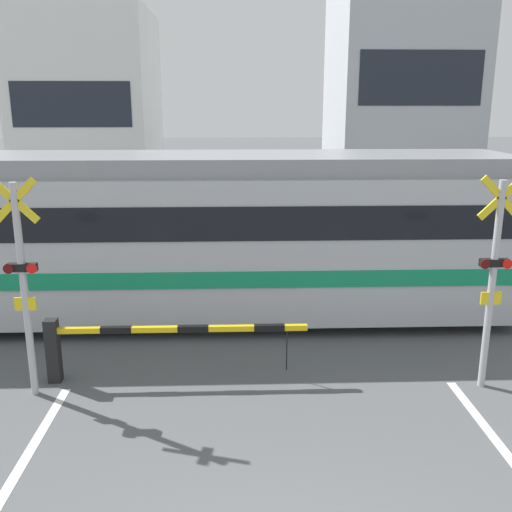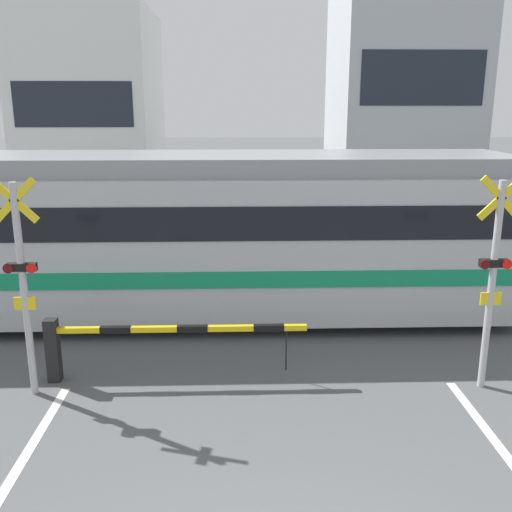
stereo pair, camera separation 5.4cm
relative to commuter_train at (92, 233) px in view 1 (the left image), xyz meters
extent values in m
cube|color=#5B564C|center=(3.37, -0.72, -1.79)|extent=(50.00, 0.10, 0.08)
cube|color=#5B564C|center=(3.37, 0.72, -1.79)|extent=(50.00, 0.10, 0.08)
cube|color=#B7BCC1|center=(0.00, 0.00, -0.18)|extent=(17.39, 2.92, 2.84)
cube|color=gray|center=(0.00, 0.00, 1.42)|extent=(17.22, 2.57, 0.36)
cube|color=#148C59|center=(0.00, 0.00, -0.61)|extent=(17.41, 2.98, 0.32)
cube|color=black|center=(0.00, 0.00, 0.46)|extent=(16.70, 2.96, 0.64)
cylinder|color=black|center=(5.39, -0.72, -1.45)|extent=(0.76, 0.12, 0.76)
cylinder|color=black|center=(5.39, 0.72, -1.45)|extent=(0.76, 0.12, 0.76)
cube|color=black|center=(0.01, -3.02, -1.30)|extent=(0.20, 0.20, 1.07)
cube|color=yellow|center=(2.07, -3.02, -0.95)|extent=(4.13, 0.09, 0.09)
cube|color=black|center=(1.04, -3.02, -0.95)|extent=(0.50, 0.10, 0.10)
cube|color=black|center=(2.28, -3.02, -0.95)|extent=(0.50, 0.10, 0.10)
cube|color=black|center=(3.51, -3.02, -0.95)|extent=(0.50, 0.10, 0.10)
cylinder|color=black|center=(3.80, -3.02, -1.35)|extent=(0.02, 0.02, 0.71)
cube|color=black|center=(6.72, 3.06, -1.30)|extent=(0.20, 0.20, 1.07)
cube|color=yellow|center=(4.66, 3.06, -0.95)|extent=(4.13, 0.09, 0.09)
cube|color=black|center=(5.69, 3.06, -0.95)|extent=(0.50, 0.10, 0.10)
cube|color=black|center=(4.46, 3.06, -0.95)|extent=(0.50, 0.10, 0.10)
cube|color=black|center=(3.22, 3.06, -0.95)|extent=(0.50, 0.10, 0.10)
cylinder|color=black|center=(2.93, 3.06, -1.35)|extent=(0.02, 0.02, 0.71)
cylinder|color=#B2B2B7|center=(-0.19, -3.43, -0.17)|extent=(0.11, 0.11, 3.33)
cube|color=yellow|center=(-0.19, -3.43, 1.23)|extent=(0.68, 0.04, 0.68)
cube|color=yellow|center=(-0.19, -3.43, 1.23)|extent=(0.68, 0.04, 0.68)
cube|color=black|center=(-0.19, -3.43, 0.23)|extent=(0.44, 0.12, 0.12)
cylinder|color=#4C0C0C|center=(-0.36, -3.50, 0.23)|extent=(0.15, 0.03, 0.15)
cylinder|color=red|center=(-0.02, -3.50, 0.23)|extent=(0.15, 0.03, 0.15)
cube|color=yellow|center=(-0.19, -3.45, -0.34)|extent=(0.32, 0.03, 0.20)
cylinder|color=#B2B2B7|center=(6.92, -3.43, -0.17)|extent=(0.11, 0.11, 3.33)
cube|color=yellow|center=(6.92, -3.43, 1.23)|extent=(0.68, 0.04, 0.68)
cube|color=yellow|center=(6.92, -3.43, 1.23)|extent=(0.68, 0.04, 0.68)
cube|color=black|center=(6.92, -3.43, 0.23)|extent=(0.44, 0.12, 0.12)
cylinder|color=#4C0C0C|center=(6.75, -3.50, 0.23)|extent=(0.15, 0.03, 0.15)
cylinder|color=red|center=(7.09, -3.50, 0.23)|extent=(0.15, 0.03, 0.15)
cube|color=yellow|center=(6.92, -3.45, -0.34)|extent=(0.32, 0.03, 0.20)
cylinder|color=brown|center=(2.29, 6.83, -1.43)|extent=(0.13, 0.13, 0.80)
cylinder|color=brown|center=(2.43, 6.83, -1.43)|extent=(0.13, 0.13, 0.80)
cube|color=#B7B7BC|center=(2.36, 6.83, -0.71)|extent=(0.38, 0.22, 0.64)
sphere|color=tan|center=(2.36, 6.83, -0.28)|extent=(0.22, 0.22, 0.22)
cube|color=white|center=(-2.90, 12.60, 2.19)|extent=(5.12, 5.64, 8.05)
cube|color=#1E232D|center=(-2.90, 9.77, 2.60)|extent=(4.30, 0.03, 1.61)
cube|color=#B2B7BC|center=(9.78, 12.60, 3.04)|extent=(5.41, 5.64, 9.75)
cube|color=#1E232D|center=(9.78, 9.77, 3.53)|extent=(4.54, 0.03, 1.95)
camera|label=1|loc=(2.98, -11.66, 2.54)|focal=40.00mm
camera|label=2|loc=(3.04, -11.67, 2.54)|focal=40.00mm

